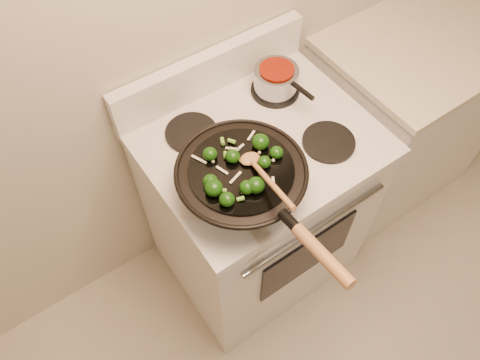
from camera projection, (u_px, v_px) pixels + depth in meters
stove at (255, 206)px, 1.97m from camera, size 0.78×0.67×1.08m
counter_unit at (397, 117)px, 2.27m from camera, size 0.80×0.62×0.91m
wok at (242, 181)px, 1.40m from camera, size 0.40×0.66×0.19m
stirfry at (239, 170)px, 1.33m from camera, size 0.27×0.24×0.05m
wooden_spoon at (261, 172)px, 1.31m from camera, size 0.08×0.28×0.10m
saucepan at (276, 79)px, 1.67m from camera, size 0.16×0.26×0.10m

